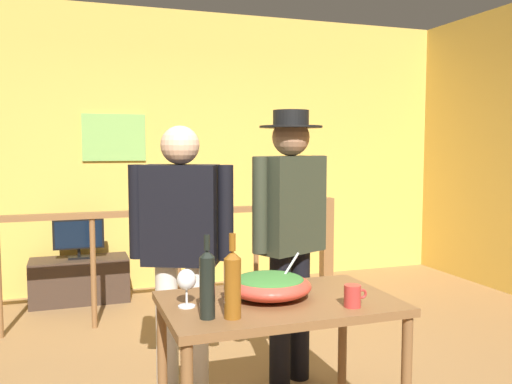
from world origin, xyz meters
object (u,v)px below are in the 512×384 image
Objects in this scene: wine_glass at (186,281)px; wine_bottle_amber at (232,283)px; stair_railing at (163,244)px; salad_bowl at (270,285)px; framed_picture at (114,137)px; flat_screen_tv at (79,235)px; wine_bottle_dark at (207,283)px; tv_console at (80,280)px; person_standing_right at (290,221)px; mug_red at (353,296)px; serving_table at (279,317)px; person_standing_left at (181,239)px.

wine_bottle_amber is at bearing -55.71° from wine_glass.
salad_bowl is at bearing -85.20° from stair_railing.
framed_picture is at bearing 98.26° from salad_bowl.
flat_screen_tv is at bearing 98.34° from wine_glass.
wine_bottle_dark reaches higher than stair_railing.
tv_console is (-0.37, -0.29, -1.36)m from framed_picture.
person_standing_right is (0.63, 0.87, 0.12)m from wine_bottle_amber.
wine_bottle_amber is 0.58m from mug_red.
serving_table is at bearing 141.53° from mug_red.
person_standing_right is at bearing 59.43° from salad_bowl.
wine_bottle_dark is 0.68m from mug_red.
stair_railing is 9.31× the size of flat_screen_tv.
person_standing_right is at bearing 39.34° from wine_glass.
wine_bottle_amber is (0.15, -0.22, 0.03)m from wine_glass.
wine_glass is (-0.23, -2.11, 0.21)m from stair_railing.
wine_glass is 1.03m from person_standing_right.
stair_railing is at bearing 83.64° from wine_glass.
wine_bottle_dark is 1.12m from person_standing_right.
salad_bowl is 0.41m from wine_glass.
person_standing_right is (0.68, -0.00, 0.07)m from person_standing_left.
wine_bottle_amber is 3.23× the size of mug_red.
person_standing_left reaches higher than tv_console.
wine_bottle_amber is at bearing -137.64° from salad_bowl.
person_standing_left is at bearing 116.87° from serving_table.
person_standing_right is at bearing -61.83° from flat_screen_tv.
salad_bowl is at bearing -81.74° from framed_picture.
person_standing_right is at bearing -71.96° from framed_picture.
wine_bottle_dark reaches higher than wine_glass.
person_standing_right is (0.74, 0.84, 0.12)m from wine_bottle_dark.
tv_console is 0.81× the size of serving_table.
wine_glass is 0.66m from person_standing_left.
flat_screen_tv is 1.25× the size of wine_bottle_amber.
mug_red is (0.28, -0.22, 0.14)m from serving_table.
flat_screen_tv is 1.27× the size of wine_bottle_dark.
framed_picture is 3.52m from wine_bottle_amber.
framed_picture is 0.56× the size of serving_table.
serving_table is at bearing 38.20° from person_standing_right.
tv_console is 2.48× the size of wine_bottle_dark.
tv_console is 0.53× the size of person_standing_right.
framed_picture is at bearing 104.59° from stair_railing.
wine_bottle_dark is 0.23× the size of person_standing_left.
tv_console is at bearing 98.26° from wine_glass.
tv_console is 3.24m from wine_bottle_dark.
person_standing_left is at bearing -76.81° from flat_screen_tv.
flat_screen_tv is at bearing 106.13° from salad_bowl.
flat_screen_tv is (-0.37, -0.32, -0.92)m from framed_picture.
wine_bottle_dark is at bearing -157.24° from serving_table.
mug_red is (0.31, -0.26, -0.02)m from salad_bowl.
salad_bowl is (0.84, -2.92, 0.60)m from tv_console.
person_standing_left is (-0.31, 0.63, 0.14)m from salad_bowl.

